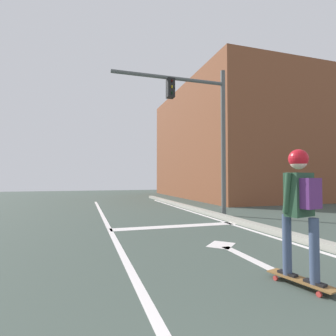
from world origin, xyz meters
TOP-DOWN VIEW (x-y plane):
  - lane_line_center at (0.01, 6.00)m, footprint 0.12×20.00m
  - lane_line_curbside at (3.38, 6.00)m, footprint 0.12×20.00m
  - stop_bar at (1.77, 7.52)m, footprint 3.51×0.40m
  - lane_arrow_stem at (1.95, 4.50)m, footprint 0.16×1.40m
  - lane_arrow_head at (1.95, 5.35)m, footprint 0.71×0.71m
  - curb_strip at (3.63, 6.00)m, footprint 0.24×24.00m
  - skateboard at (1.88, 3.25)m, footprint 0.39×0.85m
  - skater at (1.88, 3.24)m, footprint 0.43×0.60m
  - traffic_signal_mast at (3.21, 9.02)m, footprint 4.00×0.34m
  - building_block at (10.41, 17.39)m, footprint 9.77×12.26m

SIDE VIEW (x-z plane):
  - lane_line_center at x=0.01m, z-range 0.00..0.01m
  - lane_line_curbside at x=3.38m, z-range 0.00..0.01m
  - stop_bar at x=1.77m, z-range 0.00..0.01m
  - lane_arrow_stem at x=1.95m, z-range 0.00..0.01m
  - lane_arrow_head at x=1.95m, z-range 0.00..0.01m
  - curb_strip at x=3.63m, z-range 0.00..0.14m
  - skateboard at x=1.88m, z-range 0.03..0.11m
  - skater at x=1.88m, z-range 0.28..1.86m
  - traffic_signal_mast at x=3.21m, z-range 0.84..5.96m
  - building_block at x=10.41m, z-range 0.00..7.44m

